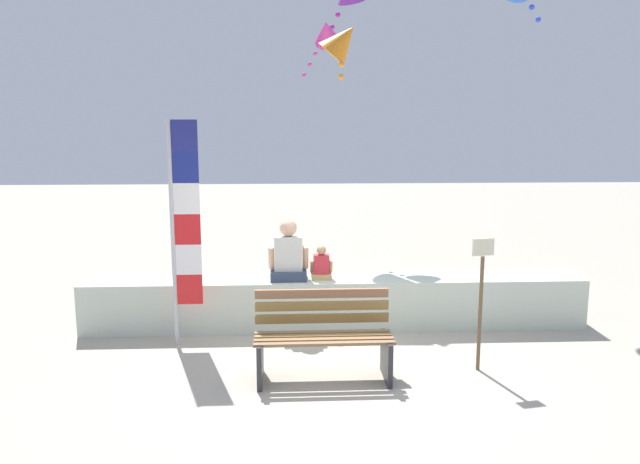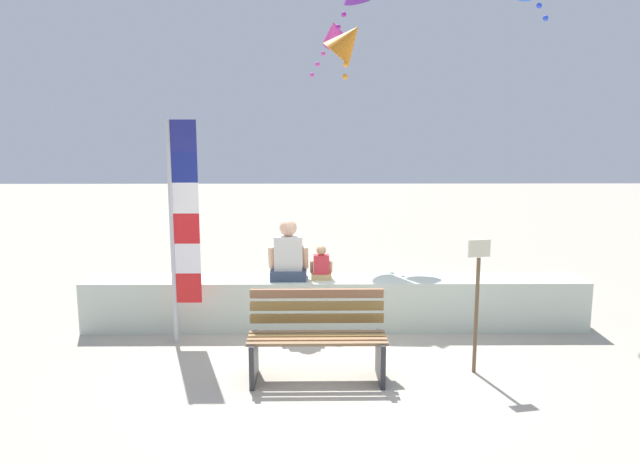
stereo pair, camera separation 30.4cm
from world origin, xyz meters
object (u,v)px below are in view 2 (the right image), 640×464
object	(u,v)px
flag_banner	(181,222)
kite_orange	(347,41)
person_adult	(288,256)
sign_post	(477,296)
kite_magenta	(334,33)
park_bench	(317,340)
person_child	(321,266)

from	to	relation	value
flag_banner	kite_orange	size ratio (longest dim) A/B	2.82
person_adult	kite_orange	bearing A→B (deg)	65.92
kite_orange	sign_post	world-z (taller)	kite_orange
sign_post	kite_magenta	bearing A→B (deg)	105.05
sign_post	park_bench	bearing A→B (deg)	-176.13
flag_banner	kite_magenta	world-z (taller)	kite_magenta
flag_banner	kite_orange	world-z (taller)	kite_orange
sign_post	person_adult	bearing A→B (deg)	143.90
park_bench	person_child	distance (m)	1.64
kite_magenta	kite_orange	bearing A→B (deg)	-85.36
flag_banner	park_bench	bearing A→B (deg)	-33.64
kite_orange	park_bench	bearing A→B (deg)	-97.64
flag_banner	kite_magenta	distance (m)	5.22
kite_orange	sign_post	size ratio (longest dim) A/B	0.66
kite_magenta	flag_banner	bearing A→B (deg)	-115.14
park_bench	person_child	size ratio (longest dim) A/B	3.27
person_child	flag_banner	world-z (taller)	flag_banner
person_adult	kite_magenta	world-z (taller)	kite_magenta
person_adult	park_bench	bearing A→B (deg)	-77.30
park_bench	sign_post	xyz separation A→B (m)	(1.66, 0.11, 0.43)
flag_banner	kite_orange	distance (m)	3.89
park_bench	person_child	bearing A→B (deg)	87.86
person_child	sign_post	size ratio (longest dim) A/B	0.30
park_bench	kite_magenta	world-z (taller)	kite_magenta
kite_magenta	kite_orange	size ratio (longest dim) A/B	1.14
person_adult	sign_post	world-z (taller)	sign_post
person_child	kite_magenta	world-z (taller)	kite_magenta
flag_banner	sign_post	size ratio (longest dim) A/B	1.85
park_bench	person_adult	world-z (taller)	person_adult
person_child	kite_orange	size ratio (longest dim) A/B	0.46
person_adult	flag_banner	xyz separation A→B (m)	(-1.23, -0.53, 0.53)
person_adult	kite_orange	distance (m)	3.48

